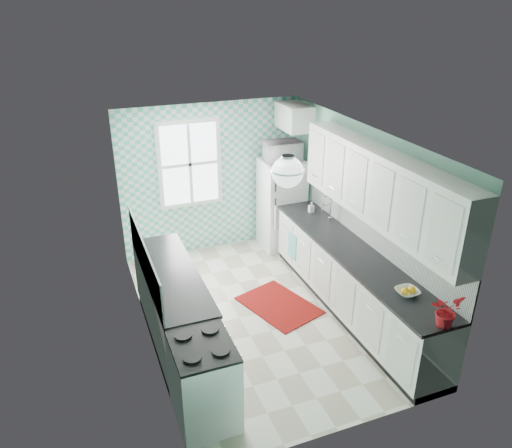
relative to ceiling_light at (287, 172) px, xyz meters
name	(u,v)px	position (x,y,z in m)	size (l,w,h in m)	color
floor	(259,314)	(0.00, 0.80, -2.33)	(3.00, 4.40, 0.02)	beige
ceiling	(260,136)	(0.00, 0.80, 0.19)	(3.00, 4.40, 0.02)	white
wall_back	(211,178)	(0.00, 3.01, -1.07)	(3.00, 0.02, 2.50)	#6FAA93
wall_front	(349,331)	(0.00, -1.41, -1.07)	(3.00, 0.02, 2.50)	#6FAA93
wall_left	(141,252)	(-1.51, 0.80, -1.07)	(0.02, 4.40, 2.50)	#6FAA93
wall_right	(361,215)	(1.51, 0.80, -1.07)	(0.02, 4.40, 2.50)	#6FAA93
accent_wall	(211,178)	(0.00, 2.99, -1.07)	(3.00, 0.01, 2.50)	#56C3AF
window	(190,164)	(-0.35, 2.96, -0.77)	(1.04, 0.05, 1.44)	white
backsplash_right	(375,231)	(1.49, 0.40, -1.13)	(0.02, 3.60, 0.51)	white
backsplash_left	(144,259)	(-1.49, 0.73, -1.13)	(0.02, 2.15, 0.51)	white
upper_cabinets_right	(380,187)	(1.33, 0.20, -0.42)	(0.33, 3.20, 0.90)	white
upper_cabinet_fridge	(293,116)	(1.30, 2.63, -0.07)	(0.40, 0.74, 0.40)	white
ceiling_light	(287,172)	(0.00, 0.00, 0.00)	(0.34, 0.34, 0.35)	silver
base_cabinets_right	(352,283)	(1.20, 0.40, -1.87)	(0.60, 3.60, 0.90)	white
countertop_right	(354,253)	(1.19, 0.40, -1.40)	(0.63, 3.60, 0.04)	black
base_cabinets_left	(173,307)	(-1.20, 0.73, -1.87)	(0.60, 2.15, 0.90)	white
countertop_left	(171,274)	(-1.19, 0.73, -1.40)	(0.63, 2.15, 0.04)	black
fridge	(281,204)	(1.11, 2.59, -1.55)	(0.68, 0.67, 1.55)	white
stove	(204,379)	(-1.20, -0.70, -1.85)	(0.61, 0.76, 0.91)	white
sink	(320,222)	(1.20, 1.39, -1.39)	(0.48, 0.40, 0.53)	silver
rug	(279,305)	(0.33, 0.87, -2.32)	(0.77, 1.10, 0.02)	maroon
dish_towel	(292,246)	(0.89, 1.65, -1.84)	(0.02, 0.27, 0.41)	teal
fruit_bowl	(407,292)	(1.20, -0.71, -1.35)	(0.26, 0.26, 0.06)	white
potted_plant	(446,311)	(1.20, -1.32, -1.21)	(0.31, 0.27, 0.34)	#BA1B06
soap_bottle	(311,207)	(1.25, 1.77, -1.30)	(0.07, 0.08, 0.17)	#91B0BE
microwave	(283,151)	(1.11, 2.59, -0.61)	(0.58, 0.39, 0.32)	white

